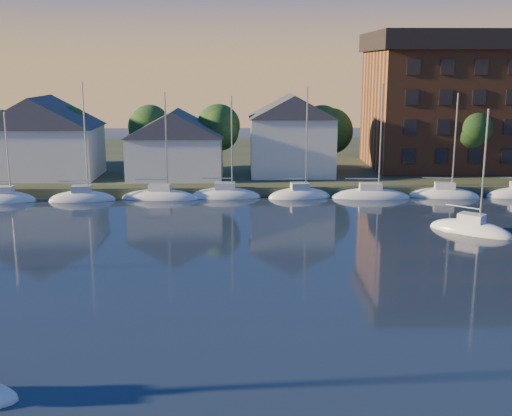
{
  "coord_description": "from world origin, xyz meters",
  "views": [
    {
      "loc": [
        1.83,
        -19.25,
        14.19
      ],
      "look_at": [
        2.77,
        22.0,
        4.99
      ],
      "focal_mm": 45.0,
      "sensor_mm": 36.0,
      "label": 1
    }
  ],
  "objects_px": {
    "clubhouse_east": "(292,134)",
    "condo_block": "(487,100)",
    "clubhouse_west": "(42,136)",
    "drifting_sailboat_right": "(471,231)",
    "clubhouse_centre": "(176,143)"
  },
  "relations": [
    {
      "from": "clubhouse_east",
      "to": "condo_block",
      "type": "bearing_deg",
      "value": 12.89
    },
    {
      "from": "clubhouse_west",
      "to": "drifting_sailboat_right",
      "type": "relative_size",
      "value": 1.16
    },
    {
      "from": "condo_block",
      "to": "clubhouse_centre",
      "type": "bearing_deg",
      "value": -168.76
    },
    {
      "from": "clubhouse_east",
      "to": "condo_block",
      "type": "distance_m",
      "value": 26.94
    },
    {
      "from": "clubhouse_centre",
      "to": "condo_block",
      "type": "relative_size",
      "value": 0.37
    },
    {
      "from": "clubhouse_centre",
      "to": "clubhouse_west",
      "type": "bearing_deg",
      "value": 176.42
    },
    {
      "from": "clubhouse_west",
      "to": "clubhouse_centre",
      "type": "height_order",
      "value": "clubhouse_west"
    },
    {
      "from": "clubhouse_west",
      "to": "clubhouse_centre",
      "type": "relative_size",
      "value": 1.18
    },
    {
      "from": "clubhouse_centre",
      "to": "condo_block",
      "type": "xyz_separation_m",
      "value": [
        40.0,
        7.95,
        4.66
      ]
    },
    {
      "from": "clubhouse_centre",
      "to": "drifting_sailboat_right",
      "type": "height_order",
      "value": "drifting_sailboat_right"
    },
    {
      "from": "clubhouse_centre",
      "to": "drifting_sailboat_right",
      "type": "xyz_separation_m",
      "value": [
        27.73,
        -22.75,
        -5.04
      ]
    },
    {
      "from": "drifting_sailboat_right",
      "to": "clubhouse_west",
      "type": "bearing_deg",
      "value": -167.39
    },
    {
      "from": "condo_block",
      "to": "clubhouse_west",
      "type": "bearing_deg",
      "value": -172.93
    },
    {
      "from": "clubhouse_west",
      "to": "clubhouse_east",
      "type": "relative_size",
      "value": 1.3
    },
    {
      "from": "clubhouse_centre",
      "to": "drifting_sailboat_right",
      "type": "distance_m",
      "value": 36.23
    }
  ]
}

